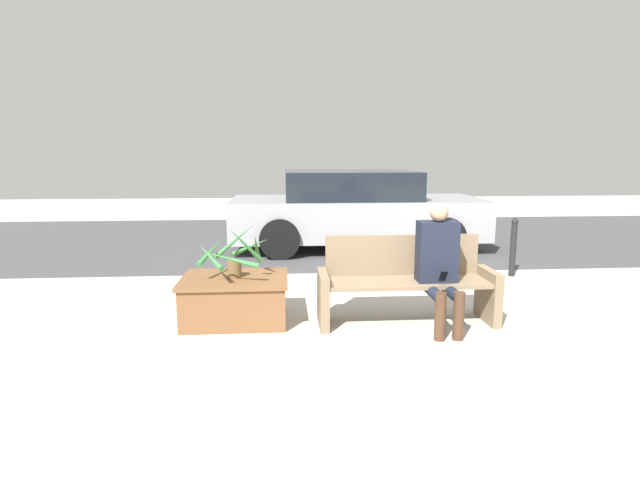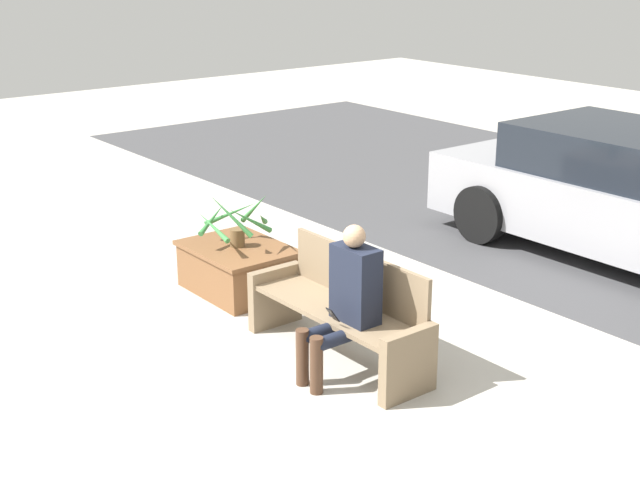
# 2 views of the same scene
# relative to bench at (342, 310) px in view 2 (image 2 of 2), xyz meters

# --- Properties ---
(ground_plane) EXTENTS (30.00, 30.00, 0.00)m
(ground_plane) POSITION_rel_bench_xyz_m (0.29, -0.54, -0.42)
(ground_plane) COLOR #ADA89E
(bench) EXTENTS (1.82, 0.53, 0.89)m
(bench) POSITION_rel_bench_xyz_m (0.00, 0.00, 0.00)
(bench) COLOR #7A664C
(bench) RESTS_ON ground_plane
(person_seated) EXTENTS (0.40, 0.62, 1.25)m
(person_seated) POSITION_rel_bench_xyz_m (0.29, -0.19, 0.25)
(person_seated) COLOR black
(person_seated) RESTS_ON ground_plane
(planter_box) EXTENTS (1.10, 0.84, 0.47)m
(planter_box) POSITION_rel_bench_xyz_m (-1.77, 0.13, -0.17)
(planter_box) COLOR brown
(planter_box) RESTS_ON ground_plane
(potted_plant) EXTENTS (0.77, 0.77, 0.58)m
(potted_plant) POSITION_rel_bench_xyz_m (-1.77, 0.13, 0.30)
(potted_plant) COLOR brown
(potted_plant) RESTS_ON planter_box
(parked_car) EXTENTS (4.51, 1.98, 1.42)m
(parked_car) POSITION_rel_bench_xyz_m (0.04, 4.06, 0.29)
(parked_car) COLOR #99999E
(parked_car) RESTS_ON ground_plane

